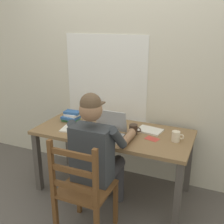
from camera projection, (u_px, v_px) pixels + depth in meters
ground_plane at (113, 189)px, 2.99m from camera, size 8.00×8.00×0.00m
back_wall at (128, 66)px, 2.96m from camera, size 6.00×0.08×2.60m
desk at (113, 138)px, 2.79m from camera, size 1.59×0.72×0.70m
seated_person at (97, 152)px, 2.38m from camera, size 0.50×0.60×1.24m
wooden_chair at (83, 190)px, 2.21m from camera, size 0.42×0.42×0.93m
laptop at (107, 130)px, 2.65m from camera, size 0.33×0.28×0.23m
computer_mouse at (129, 138)px, 2.55m from camera, size 0.06×0.10×0.03m
coffee_mug_white at (176, 136)px, 2.52m from camera, size 0.11×0.08×0.10m
coffee_mug_dark at (134, 130)px, 2.67m from camera, size 0.12×0.08×0.10m
book_stack_main at (71, 116)px, 3.02m from camera, size 0.20×0.16×0.11m
paper_pile_near_laptop at (150, 130)px, 2.76m from camera, size 0.27×0.21×0.02m
paper_pile_back_corner at (74, 129)px, 2.79m from camera, size 0.28×0.22×0.01m
landscape_photo_print at (152, 139)px, 2.58m from camera, size 0.15×0.12×0.00m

